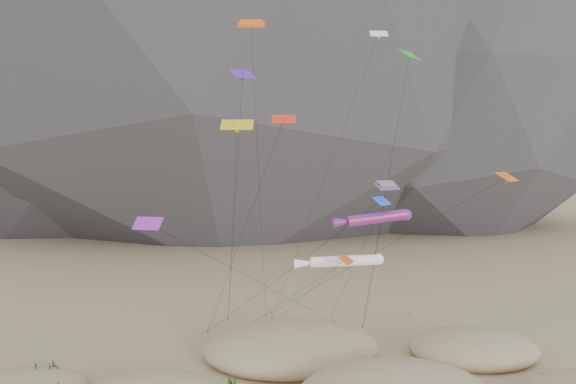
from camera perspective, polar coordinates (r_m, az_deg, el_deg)
The scene contains 6 objects.
kite_stakes at distance 62.38m, azimuth 1.05°, elevation -13.10°, with size 23.13×5.52×0.30m.
rainbow_tube_kite at distance 48.98m, azimuth 8.75°, elevation -2.66°, with size 7.12×14.57×13.57m.
white_tube_kite at distance 44.64m, azimuth 5.35°, elevation -7.03°, with size 6.80×18.05×10.56m.
orange_parafoil at distance 52.44m, azimuth -3.74°, elevation 16.14°, with size 4.32×12.82×30.39m.
multi_parafoil at distance 49.81m, azimuth 9.99°, elevation 0.48°, with size 2.68×11.26×16.02m.
delta_kites at distance 46.83m, azimuth 4.17°, elevation 4.65°, with size 32.49×21.54×30.06m.
Camera 1 is at (-10.16, -34.09, 18.09)m, focal length 35.00 mm.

